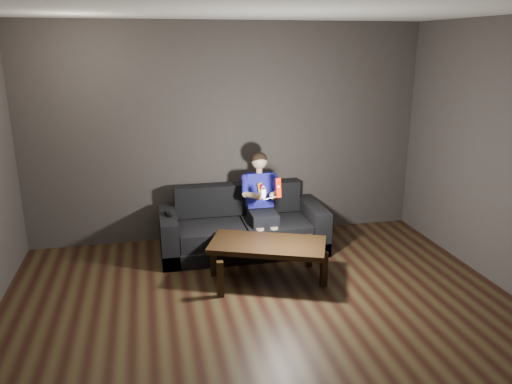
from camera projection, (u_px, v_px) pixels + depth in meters
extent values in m
plane|color=black|center=(278.00, 338.00, 4.29)|extent=(5.00, 5.00, 0.00)
cube|color=#3C3734|center=(228.00, 133.00, 6.24)|extent=(5.00, 0.04, 2.70)
cube|color=silver|center=(283.00, 4.00, 3.51)|extent=(5.00, 5.00, 0.02)
cube|color=black|center=(243.00, 244.00, 6.08)|extent=(1.96, 0.85, 0.17)
cube|color=black|center=(212.00, 235.00, 5.86)|extent=(0.77, 0.60, 0.21)
cube|color=black|center=(276.00, 230.00, 6.02)|extent=(0.77, 0.60, 0.21)
cube|color=black|center=(238.00, 198.00, 6.25)|extent=(1.57, 0.20, 0.38)
cube|color=black|center=(169.00, 236.00, 5.84)|extent=(0.20, 0.85, 0.54)
cube|color=black|center=(312.00, 224.00, 6.21)|extent=(0.20, 0.85, 0.54)
cube|color=black|center=(263.00, 217.00, 5.92)|extent=(0.31, 0.40, 0.15)
cube|color=navy|center=(259.00, 190.00, 6.03)|extent=(0.31, 0.22, 0.44)
cube|color=#FCFF18|center=(261.00, 187.00, 5.93)|extent=(0.10, 0.10, 0.10)
cube|color=red|center=(261.00, 187.00, 5.93)|extent=(0.06, 0.06, 0.07)
cylinder|color=tan|center=(259.00, 171.00, 5.96)|extent=(0.07, 0.07, 0.06)
sphere|color=tan|center=(259.00, 161.00, 5.93)|extent=(0.19, 0.19, 0.19)
ellipsoid|color=black|center=(259.00, 159.00, 5.93)|extent=(0.20, 0.20, 0.17)
cylinder|color=navy|center=(245.00, 186.00, 5.91)|extent=(0.08, 0.24, 0.20)
cylinder|color=navy|center=(276.00, 184.00, 5.99)|extent=(0.08, 0.24, 0.20)
cylinder|color=tan|center=(252.00, 194.00, 5.78)|extent=(0.15, 0.25, 0.11)
cylinder|color=tan|center=(276.00, 192.00, 5.83)|extent=(0.15, 0.25, 0.11)
sphere|color=tan|center=(259.00, 197.00, 5.70)|extent=(0.09, 0.09, 0.09)
sphere|color=tan|center=(273.00, 196.00, 5.73)|extent=(0.09, 0.09, 0.09)
cylinder|color=tan|center=(260.00, 243.00, 5.77)|extent=(0.09, 0.09, 0.35)
cylinder|color=tan|center=(274.00, 241.00, 5.81)|extent=(0.09, 0.09, 0.35)
cube|color=red|center=(278.00, 188.00, 5.48)|extent=(0.05, 0.08, 0.22)
cube|color=#6F1402|center=(279.00, 183.00, 5.44)|extent=(0.03, 0.01, 0.03)
cylinder|color=white|center=(279.00, 190.00, 5.46)|extent=(0.02, 0.01, 0.02)
ellipsoid|color=white|center=(263.00, 193.00, 5.46)|extent=(0.08, 0.11, 0.16)
cylinder|color=black|center=(264.00, 188.00, 5.41)|extent=(0.03, 0.01, 0.03)
cube|color=black|center=(168.00, 214.00, 5.72)|extent=(0.08, 0.17, 0.03)
cube|color=black|center=(168.00, 211.00, 5.76)|extent=(0.02, 0.02, 0.00)
cube|color=black|center=(268.00, 245.00, 5.22)|extent=(1.33, 1.00, 0.05)
cube|color=black|center=(220.00, 279.00, 4.94)|extent=(0.07, 0.07, 0.38)
cube|color=black|center=(324.00, 269.00, 5.16)|extent=(0.07, 0.07, 0.38)
cube|color=black|center=(214.00, 259.00, 5.39)|extent=(0.07, 0.07, 0.38)
cube|color=black|center=(309.00, 251.00, 5.62)|extent=(0.07, 0.07, 0.38)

